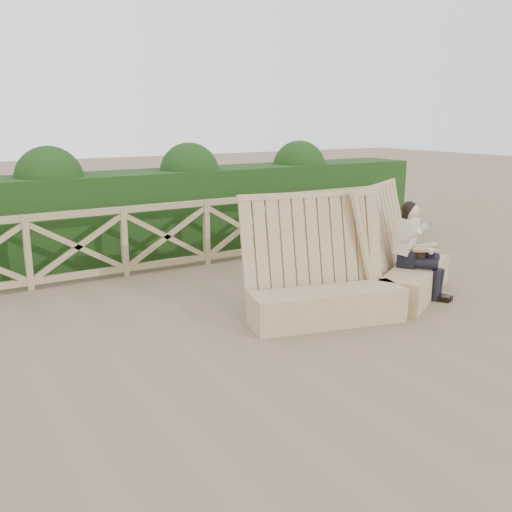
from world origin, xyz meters
TOP-DOWN VIEW (x-y plane):
  - ground at (0.00, 0.00)m, footprint 60.00×60.00m
  - bench at (1.52, 0.36)m, footprint 3.66×1.59m
  - woman at (2.36, 0.40)m, footprint 0.60×0.85m
  - guardrail at (0.00, 3.50)m, footprint 10.10×0.09m
  - hedge at (0.00, 4.70)m, footprint 12.00×1.20m

SIDE VIEW (x-z plane):
  - ground at x=0.00m, z-range 0.00..0.00m
  - bench at x=1.52m, z-range -0.39..1.16m
  - guardrail at x=0.00m, z-range 0.00..1.10m
  - woman at x=2.36m, z-range 0.04..1.37m
  - hedge at x=0.00m, z-range 0.00..1.50m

